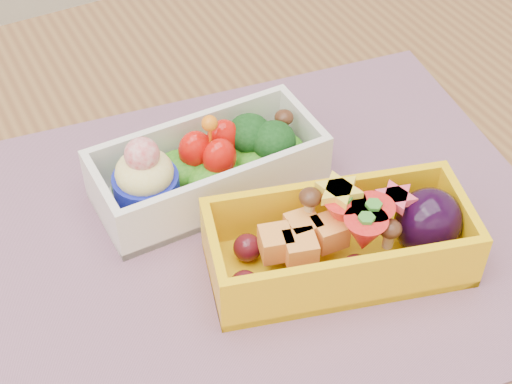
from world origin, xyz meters
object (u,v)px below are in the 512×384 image
bento_white (207,167)px  table (255,346)px  bento_yellow (345,240)px  placemat (250,236)px

bento_white → table: bearing=-93.1°
bento_white → bento_yellow: size_ratio=0.89×
table → bento_yellow: (0.06, -0.03, 0.13)m
bento_white → placemat: bearing=-83.8°
bento_yellow → bento_white: bearing=130.1°
table → bento_yellow: bearing=-26.7°
bento_yellow → table: bearing=168.8°
placemat → bento_white: bearing=96.6°
table → bento_yellow: 0.14m
table → placemat: placemat is taller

